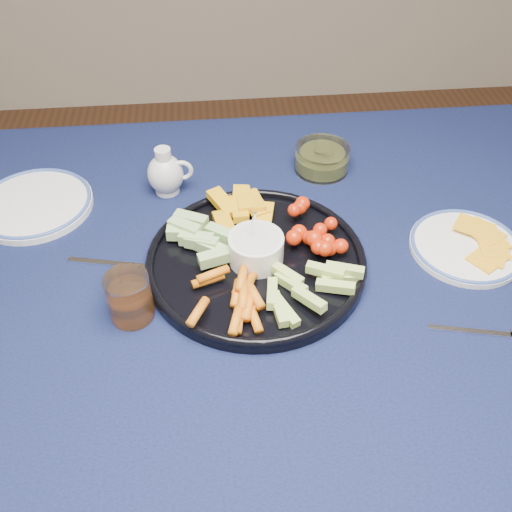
{
  "coord_description": "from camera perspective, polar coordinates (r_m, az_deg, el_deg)",
  "views": [
    {
      "loc": [
        -0.09,
        -0.67,
        1.45
      ],
      "look_at": [
        -0.02,
        0.03,
        0.77
      ],
      "focal_mm": 40.0,
      "sensor_mm": 36.0,
      "label": 1
    }
  ],
  "objects": [
    {
      "name": "dining_table",
      "position": [
        1.04,
        1.36,
        -5.6
      ],
      "size": [
        1.67,
        1.07,
        0.75
      ],
      "color": "#452617",
      "rests_on": "ground"
    },
    {
      "name": "side_plate_extra",
      "position": [
        1.19,
        -21.29,
        4.88
      ],
      "size": [
        0.22,
        0.22,
        0.02
      ],
      "color": "white",
      "rests_on": "dining_table"
    },
    {
      "name": "crudite_platter",
      "position": [
        0.98,
        -0.16,
        -0.16
      ],
      "size": [
        0.38,
        0.38,
        0.12
      ],
      "color": "black",
      "rests_on": "dining_table"
    },
    {
      "name": "fork_right",
      "position": [
        0.96,
        22.27,
        -7.16
      ],
      "size": [
        0.16,
        0.05,
        0.0
      ],
      "color": "silver",
      "rests_on": "dining_table"
    },
    {
      "name": "creamer_pitcher",
      "position": [
        1.14,
        -8.99,
        8.15
      ],
      "size": [
        0.09,
        0.07,
        0.1
      ],
      "color": "silver",
      "rests_on": "dining_table"
    },
    {
      "name": "cheese_plate",
      "position": [
        1.08,
        20.28,
        1.03
      ],
      "size": [
        0.2,
        0.2,
        0.02
      ],
      "color": "white",
      "rests_on": "dining_table"
    },
    {
      "name": "fork_left",
      "position": [
        1.02,
        -12.73,
        -0.91
      ],
      "size": [
        0.18,
        0.06,
        0.0
      ],
      "color": "silver",
      "rests_on": "dining_table"
    },
    {
      "name": "pickle_bowl",
      "position": [
        1.21,
        6.6,
        9.54
      ],
      "size": [
        0.11,
        0.11,
        0.05
      ],
      "color": "white",
      "rests_on": "dining_table"
    },
    {
      "name": "juice_tumbler",
      "position": [
        0.91,
        -12.49,
        -4.28
      ],
      "size": [
        0.07,
        0.07,
        0.08
      ],
      "color": "white",
      "rests_on": "dining_table"
    }
  ]
}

